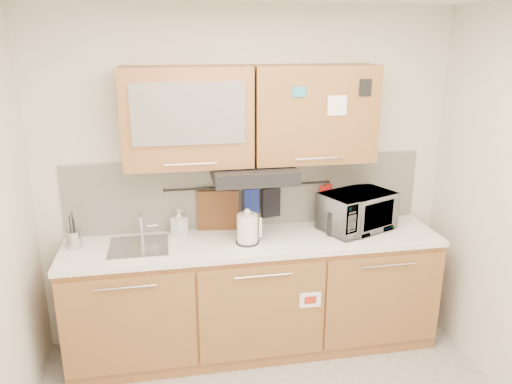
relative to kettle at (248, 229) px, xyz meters
name	(u,v)px	position (x,y,z in m)	size (l,w,h in m)	color
wall_back	(248,180)	(0.06, 0.36, 0.27)	(3.20, 3.20, 0.00)	silver
base_cabinet	(255,300)	(0.06, 0.06, -0.62)	(2.80, 0.64, 0.88)	#AB703C
countertop	(255,242)	(0.06, 0.05, -0.13)	(2.82, 0.62, 0.04)	white
backsplash	(248,192)	(0.06, 0.35, 0.17)	(2.80, 0.02, 0.56)	silver
upper_cabinets	(251,115)	(0.06, 0.19, 0.80)	(1.82, 0.37, 0.70)	#AB703C
range_hood	(253,173)	(0.06, 0.11, 0.39)	(0.60, 0.46, 0.10)	black
sink	(139,246)	(-0.78, 0.07, -0.10)	(0.42, 0.40, 0.26)	silver
utensil_rail	(249,186)	(0.06, 0.31, 0.23)	(0.02, 0.02, 1.30)	black
utensil_crock	(74,239)	(-1.24, 0.14, -0.04)	(0.11, 0.11, 0.27)	#B2B2B7
kettle	(248,229)	(0.00, 0.00, 0.00)	(0.19, 0.17, 0.27)	silver
toaster	(343,221)	(0.75, 0.06, -0.01)	(0.27, 0.19, 0.19)	black
microwave	(357,211)	(0.88, 0.12, 0.04)	(0.54, 0.37, 0.30)	#999999
soap_bottle	(179,222)	(-0.49, 0.24, 0.00)	(0.10, 0.10, 0.21)	#999999
cutting_board	(218,215)	(-0.18, 0.30, 0.02)	(0.32, 0.02, 0.40)	brown
oven_mitt	(251,201)	(0.08, 0.30, 0.11)	(0.12, 0.03, 0.20)	navy
dark_pouch	(271,202)	(0.24, 0.30, 0.10)	(0.15, 0.04, 0.23)	black
pot_holder	(325,194)	(0.68, 0.30, 0.14)	(0.12, 0.02, 0.15)	red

